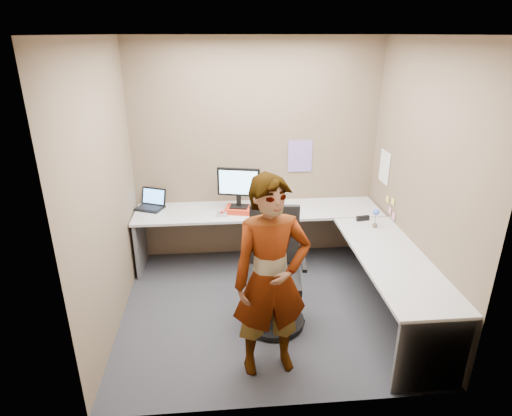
{
  "coord_description": "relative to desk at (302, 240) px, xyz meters",
  "views": [
    {
      "loc": [
        -0.44,
        -3.79,
        2.71
      ],
      "look_at": [
        -0.09,
        0.25,
        1.05
      ],
      "focal_mm": 30.0,
      "sensor_mm": 36.0,
      "label": 1
    }
  ],
  "objects": [
    {
      "name": "flower",
      "position": [
        0.8,
        -0.03,
        0.28
      ],
      "size": [
        0.07,
        0.07,
        0.22
      ],
      "color": "brown",
      "rests_on": "desk"
    },
    {
      "name": "ceiling",
      "position": [
        -0.44,
        -0.39,
        2.11
      ],
      "size": [
        3.0,
        3.0,
        0.0
      ],
      "primitive_type": "plane",
      "rotation": [
        3.14,
        0.0,
        0.0
      ],
      "color": "white",
      "rests_on": "wall_back"
    },
    {
      "name": "paper_ream",
      "position": [
        -0.67,
        0.54,
        0.17
      ],
      "size": [
        0.36,
        0.3,
        0.06
      ],
      "primitive_type": "cube",
      "rotation": [
        0.0,
        0.0,
        -0.23
      ],
      "color": "#B82A12",
      "rests_on": "desk"
    },
    {
      "name": "monitor",
      "position": [
        -0.67,
        0.55,
        0.49
      ],
      "size": [
        0.5,
        0.19,
        0.48
      ],
      "rotation": [
        0.0,
        0.0,
        -0.23
      ],
      "color": "black",
      "rests_on": "paper_ream"
    },
    {
      "name": "trackball_mouse",
      "position": [
        -0.88,
        0.43,
        0.17
      ],
      "size": [
        0.12,
        0.08,
        0.07
      ],
      "color": "#B7B7BC",
      "rests_on": "desk"
    },
    {
      "name": "laptop",
      "position": [
        -1.73,
        0.77,
        0.2
      ],
      "size": [
        0.4,
        0.37,
        0.23
      ],
      "rotation": [
        0.0,
        0.0,
        -0.4
      ],
      "color": "black",
      "rests_on": "desk"
    },
    {
      "name": "wall_left",
      "position": [
        -1.94,
        -0.39,
        0.76
      ],
      "size": [
        0.0,
        2.7,
        2.7
      ],
      "primitive_type": "plane",
      "rotation": [
        1.57,
        0.0,
        1.57
      ],
      "color": "brown",
      "rests_on": "ground"
    },
    {
      "name": "calendar_white",
      "position": [
        1.05,
        0.51,
        0.66
      ],
      "size": [
        0.01,
        0.28,
        0.38
      ],
      "primitive_type": "cube",
      "color": "white",
      "rests_on": "wall_right"
    },
    {
      "name": "origami",
      "position": [
        -0.45,
        0.53,
        0.17
      ],
      "size": [
        0.1,
        0.1,
        0.06
      ],
      "primitive_type": "cone",
      "color": "white",
      "rests_on": "desk"
    },
    {
      "name": "sticky_note_b",
      "position": [
        1.05,
        0.21,
        0.23
      ],
      "size": [
        0.01,
        0.07,
        0.07
      ],
      "primitive_type": "cube",
      "color": "pink",
      "rests_on": "wall_right"
    },
    {
      "name": "sticky_note_c",
      "position": [
        1.05,
        0.09,
        0.21
      ],
      "size": [
        0.01,
        0.07,
        0.07
      ],
      "primitive_type": "cube",
      "color": "pink",
      "rests_on": "wall_right"
    },
    {
      "name": "office_chair",
      "position": [
        -0.39,
        -0.59,
        -0.11
      ],
      "size": [
        0.63,
        0.62,
        1.16
      ],
      "rotation": [
        0.0,
        0.0,
        -0.11
      ],
      "color": "black",
      "rests_on": "ground"
    },
    {
      "name": "sticky_note_d",
      "position": [
        1.05,
        0.31,
        0.33
      ],
      "size": [
        0.01,
        0.07,
        0.07
      ],
      "primitive_type": "cube",
      "color": "#F2E059",
      "rests_on": "wall_right"
    },
    {
      "name": "calendar_purple",
      "position": [
        0.11,
        0.9,
        0.71
      ],
      "size": [
        0.3,
        0.01,
        0.4
      ],
      "primitive_type": "cube",
      "color": "#846BB7",
      "rests_on": "wall_back"
    },
    {
      "name": "sticky_note_a",
      "position": [
        1.05,
        0.16,
        0.36
      ],
      "size": [
        0.01,
        0.07,
        0.07
      ],
      "primitive_type": "cube",
      "color": "#F2E059",
      "rests_on": "wall_right"
    },
    {
      "name": "wall_back",
      "position": [
        -0.44,
        0.91,
        0.76
      ],
      "size": [
        3.0,
        0.0,
        3.0
      ],
      "primitive_type": "plane",
      "rotation": [
        1.57,
        0.0,
        0.0
      ],
      "color": "brown",
      "rests_on": "ground"
    },
    {
      "name": "desk",
      "position": [
        0.0,
        0.0,
        0.0
      ],
      "size": [
        2.98,
        2.58,
        0.73
      ],
      "color": "#BEBEBE",
      "rests_on": "ground"
    },
    {
      "name": "ground",
      "position": [
        -0.44,
        -0.39,
        -0.59
      ],
      "size": [
        3.0,
        3.0,
        0.0
      ],
      "primitive_type": "plane",
      "color": "#2A2A2F",
      "rests_on": "ground"
    },
    {
      "name": "stapler",
      "position": [
        0.72,
        0.16,
        0.17
      ],
      "size": [
        0.15,
        0.06,
        0.05
      ],
      "primitive_type": "cube",
      "rotation": [
        0.0,
        0.0,
        0.17
      ],
      "color": "black",
      "rests_on": "desk"
    },
    {
      "name": "person",
      "position": [
        -0.5,
        -1.23,
        0.29
      ],
      "size": [
        0.69,
        0.51,
        1.75
      ],
      "primitive_type": "imported",
      "rotation": [
        0.0,
        0.0,
        0.14
      ],
      "color": "#999399",
      "rests_on": "ground"
    },
    {
      "name": "wall_right",
      "position": [
        1.06,
        -0.39,
        0.76
      ],
      "size": [
        0.0,
        2.7,
        2.7
      ],
      "primitive_type": "plane",
      "rotation": [
        1.57,
        0.0,
        -1.57
      ],
      "color": "brown",
      "rests_on": "ground"
    }
  ]
}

